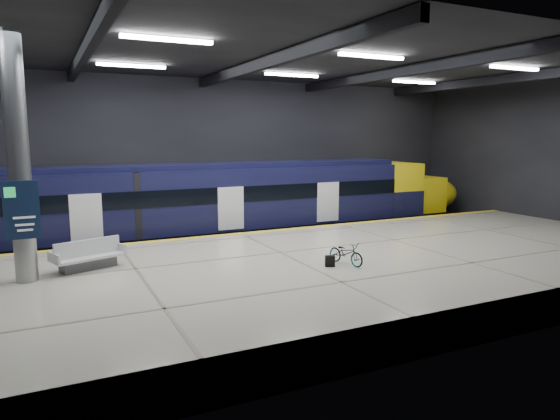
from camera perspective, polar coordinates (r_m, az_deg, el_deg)
ground at (r=18.87m, az=-1.31°, el=-7.48°), size 30.00×30.00×0.00m
room_shell at (r=18.14m, az=-1.38°, el=10.16°), size 30.10×16.10×8.05m
platform at (r=16.56m, az=2.29°, el=-7.80°), size 30.00×11.00×1.10m
safety_strip at (r=21.07m, az=-4.42°, el=-2.70°), size 30.00×0.40×0.01m
rails at (r=23.82m, az=-6.80°, el=-3.94°), size 30.00×1.52×0.16m
train at (r=23.12m, az=-9.65°, el=0.61°), size 29.40×2.84×3.79m
bench at (r=16.58m, az=-21.08°, el=-5.21°), size 2.28×1.52×0.93m
bicycle at (r=16.17m, az=7.56°, el=-4.90°), size 0.83×1.48×0.74m
pannier_bag at (r=15.90m, az=5.73°, el=-5.82°), size 0.35×0.28×0.35m
info_column at (r=15.52m, az=-27.71°, el=4.81°), size 0.90×0.78×6.90m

